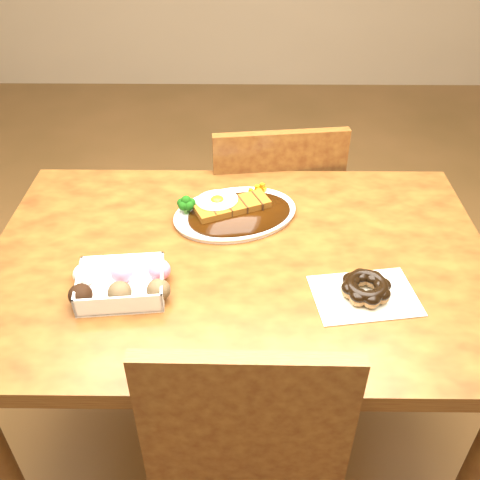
{
  "coord_description": "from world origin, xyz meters",
  "views": [
    {
      "loc": [
        0.01,
        -0.98,
        1.56
      ],
      "look_at": [
        0.0,
        -0.02,
        0.81
      ],
      "focal_mm": 40.0,
      "sensor_mm": 36.0,
      "label": 1
    }
  ],
  "objects_px": {
    "table": "(240,286)",
    "pon_de_ring": "(366,289)",
    "katsu_curry_plate": "(233,211)",
    "donut_box": "(121,283)",
    "chair_far": "(270,219)"
  },
  "relations": [
    {
      "from": "table",
      "to": "pon_de_ring",
      "type": "xyz_separation_m",
      "value": [
        0.27,
        -0.14,
        0.12
      ]
    },
    {
      "from": "katsu_curry_plate",
      "to": "donut_box",
      "type": "distance_m",
      "value": 0.38
    },
    {
      "from": "katsu_curry_plate",
      "to": "chair_far",
      "type": "bearing_deg",
      "value": 71.97
    },
    {
      "from": "table",
      "to": "katsu_curry_plate",
      "type": "relative_size",
      "value": 3.18
    },
    {
      "from": "table",
      "to": "chair_far",
      "type": "bearing_deg",
      "value": 79.36
    },
    {
      "from": "table",
      "to": "katsu_curry_plate",
      "type": "bearing_deg",
      "value": 97.0
    },
    {
      "from": "table",
      "to": "chair_far",
      "type": "relative_size",
      "value": 1.38
    },
    {
      "from": "katsu_curry_plate",
      "to": "pon_de_ring",
      "type": "distance_m",
      "value": 0.42
    },
    {
      "from": "chair_far",
      "to": "donut_box",
      "type": "distance_m",
      "value": 0.81
    },
    {
      "from": "pon_de_ring",
      "to": "katsu_curry_plate",
      "type": "bearing_deg",
      "value": 134.27
    },
    {
      "from": "pon_de_ring",
      "to": "donut_box",
      "type": "bearing_deg",
      "value": 179.2
    },
    {
      "from": "chair_far",
      "to": "katsu_curry_plate",
      "type": "height_order",
      "value": "chair_far"
    },
    {
      "from": "table",
      "to": "katsu_curry_plate",
      "type": "height_order",
      "value": "katsu_curry_plate"
    },
    {
      "from": "pon_de_ring",
      "to": "table",
      "type": "bearing_deg",
      "value": 153.46
    },
    {
      "from": "pon_de_ring",
      "to": "chair_far",
      "type": "bearing_deg",
      "value": 104.38
    }
  ]
}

